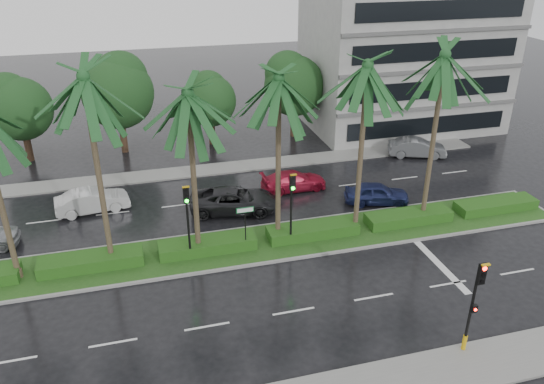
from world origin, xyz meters
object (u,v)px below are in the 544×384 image
object	(u,v)px
signal_median_left	(187,212)
street_sign	(245,218)
car_red	(294,181)
car_blue	(377,193)
car_white	(92,201)
car_darkgrey	(234,200)
car_grey	(417,148)
signal_near	(474,304)

from	to	relation	value
signal_median_left	street_sign	world-z (taller)	signal_median_left
signal_median_left	street_sign	bearing A→B (deg)	3.47
car_red	car_blue	size ratio (longest dim) A/B	1.09
signal_median_left	car_red	size ratio (longest dim) A/B	0.99
signal_median_left	car_white	xyz separation A→B (m)	(-5.12, 7.32, -2.27)
car_white	car_blue	world-z (taller)	car_white
signal_median_left	car_white	bearing A→B (deg)	124.98
signal_median_left	car_white	distance (m)	9.22
car_darkgrey	car_grey	world-z (taller)	car_darkgrey
car_blue	street_sign	bearing A→B (deg)	126.62
street_sign	car_darkgrey	world-z (taller)	street_sign
street_sign	signal_near	bearing A→B (deg)	-54.66
car_blue	signal_median_left	bearing A→B (deg)	122.68
signal_median_left	car_white	size ratio (longest dim) A/B	0.99
car_white	car_red	distance (m)	12.97
signal_median_left	car_darkgrey	xyz separation A→B (m)	(3.35, 5.03, -2.24)
car_darkgrey	car_grey	size ratio (longest dim) A/B	1.25
signal_median_left	car_blue	distance (m)	13.09
signal_near	car_blue	world-z (taller)	signal_near
car_white	car_red	world-z (taller)	car_white
car_red	car_grey	xyz separation A→B (m)	(10.98, 3.17, 0.07)
car_darkgrey	car_red	world-z (taller)	car_darkgrey
signal_median_left	car_blue	size ratio (longest dim) A/B	1.08
street_sign	car_white	xyz separation A→B (m)	(-8.12, 7.14, -1.40)
car_grey	car_red	bearing A→B (deg)	126.06
car_white	car_darkgrey	distance (m)	8.77
car_white	car_darkgrey	bearing A→B (deg)	-112.69
signal_median_left	car_white	world-z (taller)	signal_median_left
signal_median_left	signal_near	bearing A→B (deg)	-44.09
car_darkgrey	signal_near	bearing A→B (deg)	-144.30
car_white	car_blue	distance (m)	17.84
signal_near	street_sign	world-z (taller)	signal_near
car_darkgrey	car_white	bearing A→B (deg)	86.24
street_sign	car_darkgrey	xyz separation A→B (m)	(0.35, 4.85, -1.37)
car_white	car_darkgrey	size ratio (longest dim) A/B	0.81
signal_near	car_red	xyz separation A→B (m)	(-2.15, 16.72, -1.86)
signal_near	car_darkgrey	world-z (taller)	signal_near
signal_near	car_blue	xyz separation A→B (m)	(2.35, 13.39, -1.81)
car_white	car_grey	distance (m)	24.12
signal_median_left	car_red	bearing A→B (deg)	41.87
signal_near	car_red	size ratio (longest dim) A/B	0.99
car_red	car_grey	size ratio (longest dim) A/B	1.02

